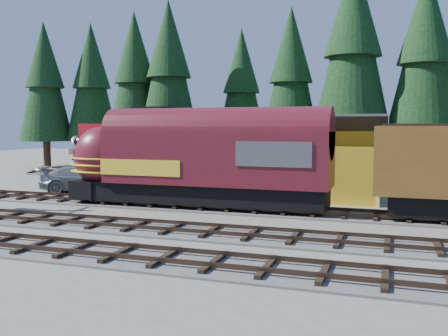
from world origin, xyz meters
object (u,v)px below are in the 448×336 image
(pickup_truck_a, at_px, (89,179))
(caboose, at_px, (143,145))
(depot, at_px, (285,151))
(pickup_truck_b, at_px, (85,179))
(locomotive, at_px, (188,164))

(pickup_truck_a, bearing_deg, caboose, 1.65)
(depot, bearing_deg, pickup_truck_b, -169.72)
(locomotive, bearing_deg, depot, 57.27)
(pickup_truck_a, distance_m, pickup_truck_b, 0.24)
(locomotive, xyz_separation_m, caboose, (-10.29, 14.00, 0.34))
(locomotive, height_order, pickup_truck_a, locomotive)
(locomotive, relative_size, caboose, 1.40)
(caboose, height_order, pickup_truck_b, caboose)
(locomotive, relative_size, pickup_truck_b, 2.51)
(locomotive, xyz_separation_m, pickup_truck_b, (-9.51, 4.02, -1.58))
(pickup_truck_a, height_order, pickup_truck_b, pickup_truck_b)
(depot, relative_size, pickup_truck_b, 2.06)
(depot, bearing_deg, locomotive, -122.73)
(pickup_truck_a, xyz_separation_m, pickup_truck_b, (-0.12, -0.20, 0.06))
(depot, xyz_separation_m, caboose, (-14.47, 7.50, -0.14))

